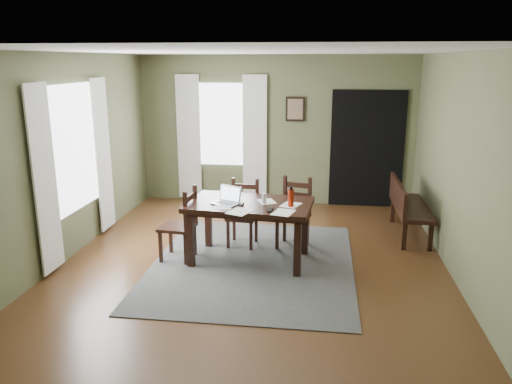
# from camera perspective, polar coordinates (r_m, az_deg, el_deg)

# --- Properties ---
(ground) EXTENTS (5.00, 6.00, 0.01)m
(ground) POSITION_cam_1_polar(r_m,az_deg,el_deg) (6.64, -0.35, -8.23)
(ground) COLOR #492C16
(room_shell) EXTENTS (5.02, 6.02, 2.71)m
(room_shell) POSITION_cam_1_polar(r_m,az_deg,el_deg) (6.16, -0.38, 7.43)
(room_shell) COLOR #565B3B
(room_shell) RESTS_ON ground
(rug) EXTENTS (2.60, 3.20, 0.01)m
(rug) POSITION_cam_1_polar(r_m,az_deg,el_deg) (6.64, -0.35, -8.14)
(rug) COLOR #3E3E3E
(rug) RESTS_ON ground
(dining_table) EXTENTS (1.67, 1.09, 0.80)m
(dining_table) POSITION_cam_1_polar(r_m,az_deg,el_deg) (6.51, -0.74, -2.04)
(dining_table) COLOR black
(dining_table) RESTS_ON rug
(chair_end) EXTENTS (0.47, 0.47, 0.99)m
(chair_end) POSITION_cam_1_polar(r_m,az_deg,el_deg) (6.68, -8.56, -3.76)
(chair_end) COLOR black
(chair_end) RESTS_ON rug
(chair_back_left) EXTENTS (0.45, 0.45, 0.94)m
(chair_back_left) POSITION_cam_1_polar(r_m,az_deg,el_deg) (7.16, -1.48, -2.50)
(chair_back_left) COLOR black
(chair_back_left) RESTS_ON rug
(chair_back_right) EXTENTS (0.52, 0.52, 0.98)m
(chair_back_right) POSITION_cam_1_polar(r_m,az_deg,el_deg) (7.11, 4.37, -2.49)
(chair_back_right) COLOR black
(chair_back_right) RESTS_ON rug
(bench) EXTENTS (0.47, 1.47, 0.83)m
(bench) POSITION_cam_1_polar(r_m,az_deg,el_deg) (7.87, 16.82, -1.31)
(bench) COLOR black
(bench) RESTS_ON ground
(laptop) EXTENTS (0.40, 0.36, 0.22)m
(laptop) POSITION_cam_1_polar(r_m,az_deg,el_deg) (6.44, -3.26, -0.80)
(laptop) COLOR #B7B7BC
(laptop) RESTS_ON dining_table
(computer_mouse) EXTENTS (0.07, 0.10, 0.03)m
(computer_mouse) POSITION_cam_1_polar(r_m,az_deg,el_deg) (6.35, -1.73, -1.39)
(computer_mouse) COLOR #3F3F42
(computer_mouse) RESTS_ON dining_table
(tv_remote) EXTENTS (0.06, 0.19, 0.02)m
(tv_remote) POSITION_cam_1_polar(r_m,az_deg,el_deg) (6.14, 1.63, -2.03)
(tv_remote) COLOR black
(tv_remote) RESTS_ON dining_table
(drinking_glass) EXTENTS (0.08, 0.08, 0.13)m
(drinking_glass) POSITION_cam_1_polar(r_m,az_deg,el_deg) (6.42, 0.94, -0.73)
(drinking_glass) COLOR silver
(drinking_glass) RESTS_ON dining_table
(water_bottle) EXTENTS (0.08, 0.08, 0.26)m
(water_bottle) POSITION_cam_1_polar(r_m,az_deg,el_deg) (6.29, 4.01, -0.62)
(water_bottle) COLOR #B1240D
(water_bottle) RESTS_ON dining_table
(paper_a) EXTENTS (0.25, 0.31, 0.00)m
(paper_a) POSITION_cam_1_polar(r_m,az_deg,el_deg) (6.32, -3.81, -1.65)
(paper_a) COLOR white
(paper_a) RESTS_ON dining_table
(paper_b) EXTENTS (0.31, 0.36, 0.00)m
(paper_b) POSITION_cam_1_polar(r_m,az_deg,el_deg) (6.06, 3.14, -2.34)
(paper_b) COLOR white
(paper_b) RESTS_ON dining_table
(paper_c) EXTENTS (0.30, 0.33, 0.00)m
(paper_c) POSITION_cam_1_polar(r_m,az_deg,el_deg) (6.52, 1.22, -1.10)
(paper_c) COLOR white
(paper_c) RESTS_ON dining_table
(paper_d) EXTENTS (0.29, 0.33, 0.00)m
(paper_d) POSITION_cam_1_polar(r_m,az_deg,el_deg) (6.38, 4.00, -1.48)
(paper_d) COLOR white
(paper_d) RESTS_ON dining_table
(paper_e) EXTENTS (0.34, 0.39, 0.00)m
(paper_e) POSITION_cam_1_polar(r_m,az_deg,el_deg) (6.09, -1.85, -2.25)
(paper_e) COLOR white
(paper_e) RESTS_ON dining_table
(window_left) EXTENTS (0.01, 1.30, 1.70)m
(window_left) POSITION_cam_1_polar(r_m,az_deg,el_deg) (7.17, -20.14, 4.72)
(window_left) COLOR white
(window_left) RESTS_ON ground
(window_back) EXTENTS (1.00, 0.01, 1.50)m
(window_back) POSITION_cam_1_polar(r_m,az_deg,el_deg) (9.28, -3.96, 7.70)
(window_back) COLOR white
(window_back) RESTS_ON ground
(curtain_left_near) EXTENTS (0.03, 0.48, 2.30)m
(curtain_left_near) POSITION_cam_1_polar(r_m,az_deg,el_deg) (6.50, -23.00, 1.23)
(curtain_left_near) COLOR silver
(curtain_left_near) RESTS_ON ground
(curtain_left_far) EXTENTS (0.03, 0.48, 2.30)m
(curtain_left_far) POSITION_cam_1_polar(r_m,az_deg,el_deg) (7.93, -17.08, 4.02)
(curtain_left_far) COLOR silver
(curtain_left_far) RESTS_ON ground
(curtain_back_left) EXTENTS (0.44, 0.03, 2.30)m
(curtain_back_left) POSITION_cam_1_polar(r_m,az_deg,el_deg) (9.43, -7.68, 6.18)
(curtain_back_left) COLOR silver
(curtain_back_left) RESTS_ON ground
(curtain_back_right) EXTENTS (0.44, 0.03, 2.30)m
(curtain_back_right) POSITION_cam_1_polar(r_m,az_deg,el_deg) (9.18, -0.15, 6.08)
(curtain_back_right) COLOR silver
(curtain_back_right) RESTS_ON ground
(framed_picture) EXTENTS (0.34, 0.03, 0.44)m
(framed_picture) POSITION_cam_1_polar(r_m,az_deg,el_deg) (9.07, 4.50, 9.43)
(framed_picture) COLOR black
(framed_picture) RESTS_ON ground
(doorway_back) EXTENTS (1.30, 0.03, 2.10)m
(doorway_back) POSITION_cam_1_polar(r_m,az_deg,el_deg) (9.19, 12.56, 4.79)
(doorway_back) COLOR black
(doorway_back) RESTS_ON ground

